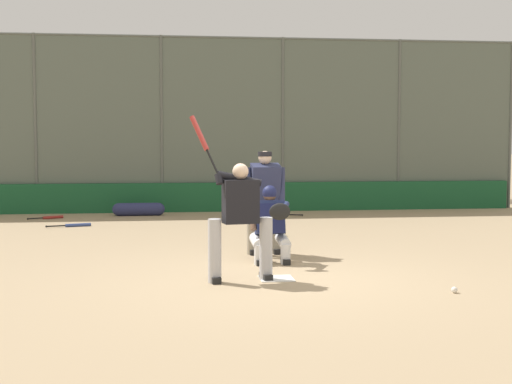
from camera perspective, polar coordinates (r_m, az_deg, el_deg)
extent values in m
plane|color=tan|center=(9.21, 1.65, -6.97)|extent=(160.00, 160.00, 0.00)
cube|color=white|center=(9.21, 1.65, -6.93)|extent=(0.43, 0.43, 0.01)
cylinder|color=#515651|center=(20.02, 19.68, 5.06)|extent=(0.08, 0.08, 4.37)
cylinder|color=#515651|center=(18.85, 11.36, 5.29)|extent=(0.08, 0.08, 4.37)
cylinder|color=#515651|center=(18.12, 2.15, 5.42)|extent=(0.08, 0.08, 4.37)
cylinder|color=#515651|center=(17.89, -7.56, 5.40)|extent=(0.08, 0.08, 4.37)
cylinder|color=#515651|center=(18.18, -17.23, 5.23)|extent=(0.08, 0.08, 4.37)
cube|color=#515B51|center=(17.94, -2.67, 5.43)|extent=(15.21, 0.01, 4.37)
cylinder|color=#515651|center=(18.12, -2.70, 12.25)|extent=(15.21, 0.06, 0.06)
cube|color=#19512D|center=(17.89, -2.63, -0.41)|extent=(14.91, 0.18, 0.72)
cube|color=slate|center=(20.67, 4.47, -0.65)|extent=(10.65, 2.50, 0.12)
cube|color=slate|center=(19.85, 4.95, -0.38)|extent=(10.65, 0.55, 0.44)
cube|color=#B7BABC|center=(19.84, 4.95, 0.37)|extent=(10.65, 0.24, 0.08)
cube|color=slate|center=(20.38, 4.63, 0.19)|extent=(10.65, 0.55, 0.76)
cube|color=#B7BABC|center=(20.36, 4.64, 1.37)|extent=(10.65, 0.24, 0.08)
cube|color=slate|center=(20.91, 4.33, 0.73)|extent=(10.65, 0.55, 1.08)
cube|color=#B7BABC|center=(20.88, 4.34, 2.32)|extent=(10.65, 0.24, 0.08)
cube|color=slate|center=(21.44, 4.04, 1.24)|extent=(10.65, 0.55, 1.40)
cube|color=#B7BABC|center=(21.41, 4.05, 3.22)|extent=(10.65, 0.24, 0.08)
cylinder|color=#B7B7BC|center=(9.09, 0.80, -4.55)|extent=(0.17, 0.17, 0.80)
cube|color=black|center=(9.15, 0.80, -6.78)|extent=(0.15, 0.29, 0.08)
cylinder|color=#B7B7BC|center=(8.93, -3.32, -4.72)|extent=(0.17, 0.17, 0.80)
cube|color=black|center=(8.99, -3.31, -6.99)|extent=(0.15, 0.29, 0.08)
cube|color=black|center=(8.93, -1.25, -0.76)|extent=(0.47, 0.31, 0.55)
sphere|color=beige|center=(8.91, -1.25, 1.66)|extent=(0.20, 0.20, 0.20)
cylinder|color=black|center=(8.94, -1.33, 1.06)|extent=(0.57, 0.13, 0.21)
cylinder|color=black|center=(8.87, -2.98, 1.04)|extent=(0.14, 0.16, 0.15)
sphere|color=black|center=(8.89, -3.06, 1.42)|extent=(0.04, 0.04, 0.04)
cylinder|color=black|center=(8.96, -3.51, 2.41)|extent=(0.17, 0.18, 0.32)
cylinder|color=maroon|center=(9.11, -4.56, 4.71)|extent=(0.27, 0.28, 0.46)
cylinder|color=silver|center=(10.28, 2.38, -4.99)|extent=(0.14, 0.14, 0.29)
cylinder|color=silver|center=(10.44, 2.17, -3.94)|extent=(0.18, 0.44, 0.22)
cube|color=black|center=(10.30, 2.37, -5.56)|extent=(0.11, 0.26, 0.08)
cylinder|color=silver|center=(10.21, 0.25, -5.05)|extent=(0.14, 0.14, 0.29)
cylinder|color=silver|center=(10.37, 0.08, -3.99)|extent=(0.18, 0.44, 0.22)
cube|color=black|center=(10.23, 0.25, -5.62)|extent=(0.11, 0.26, 0.08)
cube|color=navy|center=(10.40, 1.09, -2.04)|extent=(0.43, 0.35, 0.52)
cube|color=#191E47|center=(10.26, 1.23, -2.12)|extent=(0.38, 0.14, 0.43)
sphere|color=brown|center=(10.37, 1.10, -0.24)|extent=(0.19, 0.19, 0.19)
sphere|color=#191E47|center=(10.37, 1.10, -0.06)|extent=(0.22, 0.22, 0.22)
cylinder|color=navy|center=(10.19, 2.19, -1.26)|extent=(0.26, 0.50, 0.15)
ellipsoid|color=black|center=(9.95, 1.91, -1.58)|extent=(0.30, 0.11, 0.24)
cylinder|color=brown|center=(10.36, -0.28, -1.93)|extent=(0.10, 0.29, 0.42)
cylinder|color=gray|center=(11.21, 1.60, -2.85)|extent=(0.17, 0.17, 0.82)
cube|color=black|center=(11.26, 1.59, -4.73)|extent=(0.13, 0.29, 0.08)
cylinder|color=gray|center=(11.13, -0.30, -2.90)|extent=(0.17, 0.17, 0.82)
cube|color=black|center=(11.18, -0.30, -4.79)|extent=(0.13, 0.29, 0.08)
cube|color=#282D4C|center=(11.05, 0.72, 0.72)|extent=(0.48, 0.43, 0.63)
sphere|color=beige|center=(11.03, 0.72, 2.77)|extent=(0.21, 0.21, 0.21)
cylinder|color=black|center=(11.03, 0.72, 3.06)|extent=(0.22, 0.22, 0.07)
cylinder|color=#282D4C|center=(11.06, 2.09, -0.27)|extent=(0.13, 0.23, 0.88)
cylinder|color=#282D4C|center=(10.95, -0.53, -0.31)|extent=(0.16, 0.24, 0.88)
sphere|color=black|center=(16.70, -17.79, -2.06)|extent=(0.04, 0.04, 0.04)
cylinder|color=black|center=(16.75, -17.24, -2.03)|extent=(0.31, 0.18, 0.03)
cylinder|color=maroon|center=(16.88, -15.93, -1.95)|extent=(0.44, 0.28, 0.07)
sphere|color=black|center=(15.11, -16.42, -2.66)|extent=(0.04, 0.04, 0.04)
cylinder|color=black|center=(15.13, -15.72, -2.63)|extent=(0.37, 0.13, 0.03)
cylinder|color=#334789|center=(15.19, -14.04, -2.58)|extent=(0.52, 0.20, 0.07)
sphere|color=black|center=(16.74, 3.72, -1.85)|extent=(0.04, 0.04, 0.04)
cylinder|color=black|center=(16.79, 3.17, -1.83)|extent=(0.31, 0.17, 0.03)
cylinder|color=tan|center=(16.90, 1.88, -1.79)|extent=(0.44, 0.26, 0.07)
ellipsoid|color=black|center=(13.26, 1.68, -3.30)|extent=(0.34, 0.22, 0.12)
ellipsoid|color=black|center=(13.15, 1.34, -3.39)|extent=(0.12, 0.09, 0.10)
sphere|color=white|center=(8.68, 15.59, -7.55)|extent=(0.07, 0.07, 0.07)
cylinder|color=navy|center=(17.10, -9.37, -1.37)|extent=(0.94, 0.30, 0.30)
sphere|color=navy|center=(17.09, -7.80, -1.36)|extent=(0.30, 0.30, 0.30)
sphere|color=navy|center=(17.13, -10.94, -1.38)|extent=(0.30, 0.30, 0.30)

